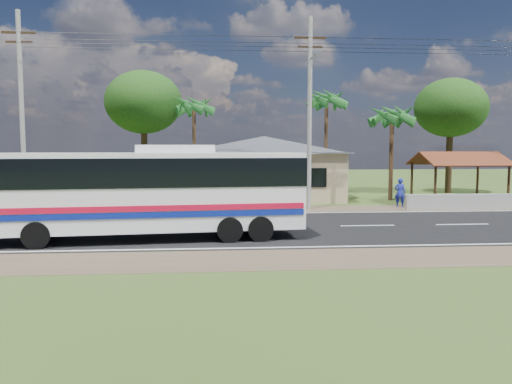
{
  "coord_description": "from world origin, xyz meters",
  "views": [
    {
      "loc": [
        -2.43,
        -22.08,
        3.54
      ],
      "look_at": [
        -0.54,
        1.0,
        1.51
      ],
      "focal_mm": 35.0,
      "sensor_mm": 36.0,
      "label": 1
    }
  ],
  "objects_px": {
    "waiting_shed": "(458,161)",
    "motorcycle": "(456,200)",
    "coach_bus": "(150,186)",
    "person": "(400,193)"
  },
  "relations": [
    {
      "from": "waiting_shed",
      "to": "coach_bus",
      "type": "relative_size",
      "value": 0.43
    },
    {
      "from": "person",
      "to": "motorcycle",
      "type": "bearing_deg",
      "value": -154.67
    },
    {
      "from": "person",
      "to": "coach_bus",
      "type": "bearing_deg",
      "value": 57.23
    },
    {
      "from": "waiting_shed",
      "to": "motorcycle",
      "type": "distance_m",
      "value": 2.8
    },
    {
      "from": "waiting_shed",
      "to": "person",
      "type": "xyz_separation_m",
      "value": [
        -4.38,
        -1.57,
        -1.85
      ]
    },
    {
      "from": "motorcycle",
      "to": "person",
      "type": "height_order",
      "value": "person"
    },
    {
      "from": "waiting_shed",
      "to": "motorcycle",
      "type": "xyz_separation_m",
      "value": [
        -0.78,
        -1.36,
        -2.32
      ]
    },
    {
      "from": "waiting_shed",
      "to": "coach_bus",
      "type": "distance_m",
      "value": 21.14
    },
    {
      "from": "waiting_shed",
      "to": "motorcycle",
      "type": "height_order",
      "value": "waiting_shed"
    },
    {
      "from": "motorcycle",
      "to": "waiting_shed",
      "type": "bearing_deg",
      "value": -6.44
    }
  ]
}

